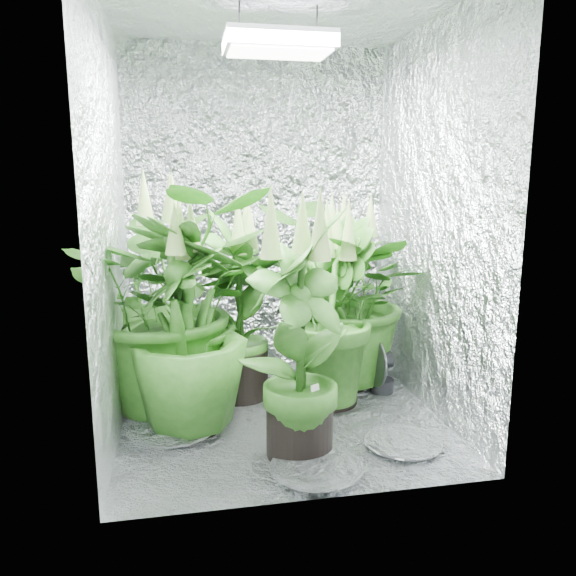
# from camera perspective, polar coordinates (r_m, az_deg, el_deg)

# --- Properties ---
(ground) EXTENTS (1.60, 1.60, 0.00)m
(ground) POSITION_cam_1_polar(r_m,az_deg,el_deg) (3.01, -0.83, -12.73)
(ground) COLOR white
(ground) RESTS_ON ground
(walls) EXTENTS (1.62, 1.62, 2.00)m
(walls) POSITION_cam_1_polar(r_m,az_deg,el_deg) (2.76, -0.89, 6.58)
(walls) COLOR white
(walls) RESTS_ON ground
(ceiling) EXTENTS (1.60, 1.60, 0.01)m
(ceiling) POSITION_cam_1_polar(r_m,az_deg,el_deg) (2.86, -0.95, 26.99)
(ceiling) COLOR white
(ceiling) RESTS_ON walls
(grow_lamp) EXTENTS (0.50, 0.30, 0.22)m
(grow_lamp) POSITION_cam_1_polar(r_m,az_deg,el_deg) (2.82, -0.94, 23.58)
(grow_lamp) COLOR gray
(grow_lamp) RESTS_ON ceiling
(plant_a) EXTENTS (1.31, 1.31, 1.26)m
(plant_a) POSITION_cam_1_polar(r_m,az_deg,el_deg) (2.97, -11.94, -1.08)
(plant_a) COLOR black
(plant_a) RESTS_ON ground
(plant_b) EXTENTS (0.73, 0.73, 1.12)m
(plant_b) POSITION_cam_1_polar(r_m,az_deg,el_deg) (3.10, -4.95, -2.13)
(plant_b) COLOR black
(plant_b) RESTS_ON ground
(plant_c) EXTENTS (0.63, 0.63, 1.09)m
(plant_c) POSITION_cam_1_polar(r_m,az_deg,el_deg) (3.02, 4.32, -2.71)
(plant_c) COLOR black
(plant_c) RESTS_ON ground
(plant_d) EXTENTS (0.82, 0.82, 1.14)m
(plant_d) POSITION_cam_1_polar(r_m,az_deg,el_deg) (2.73, -10.24, -3.86)
(plant_d) COLOR black
(plant_d) RESTS_ON ground
(plant_e) EXTENTS (1.24, 1.24, 1.14)m
(plant_e) POSITION_cam_1_polar(r_m,az_deg,el_deg) (3.25, 5.83, -0.88)
(plant_e) COLOR black
(plant_e) RESTS_ON ground
(plant_f) EXTENTS (0.73, 0.73, 1.17)m
(plant_f) POSITION_cam_1_polar(r_m,az_deg,el_deg) (2.43, 1.22, -5.12)
(plant_f) COLOR black
(plant_f) RESTS_ON ground
(circulation_fan) EXTENTS (0.15, 0.30, 0.34)m
(circulation_fan) POSITION_cam_1_polar(r_m,az_deg,el_deg) (3.29, 9.15, -8.07)
(circulation_fan) COLOR black
(circulation_fan) RESTS_ON ground
(plant_label) EXTENTS (0.05, 0.04, 0.07)m
(plant_label) POSITION_cam_1_polar(r_m,az_deg,el_deg) (2.49, 2.81, -10.57)
(plant_label) COLOR white
(plant_label) RESTS_ON plant_f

